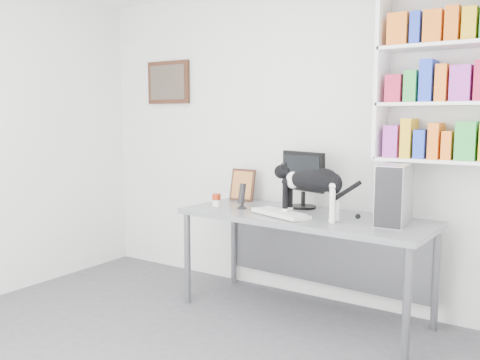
{
  "coord_description": "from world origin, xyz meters",
  "views": [
    {
      "loc": [
        2.13,
        -1.94,
        1.56
      ],
      "look_at": [
        -0.15,
        1.53,
        1.04
      ],
      "focal_mm": 38.0,
      "sensor_mm": 36.0,
      "label": 1
    }
  ],
  "objects_px": {
    "desk": "(303,266)",
    "leaning_print": "(243,184)",
    "keyboard": "(281,213)",
    "cat": "(312,193)",
    "monitor": "(303,179)",
    "soup_can": "(216,200)",
    "bookshelf": "(453,74)",
    "speaker": "(242,196)",
    "pc_tower": "(394,194)"
  },
  "relations": [
    {
      "from": "bookshelf",
      "to": "monitor",
      "type": "height_order",
      "value": "bookshelf"
    },
    {
      "from": "monitor",
      "to": "desk",
      "type": "bearing_deg",
      "value": -44.11
    },
    {
      "from": "desk",
      "to": "cat",
      "type": "relative_size",
      "value": 3.09
    },
    {
      "from": "desk",
      "to": "cat",
      "type": "bearing_deg",
      "value": -41.64
    },
    {
      "from": "desk",
      "to": "monitor",
      "type": "bearing_deg",
      "value": 120.4
    },
    {
      "from": "keyboard",
      "to": "soup_can",
      "type": "xyz_separation_m",
      "value": [
        -0.65,
        0.07,
        0.03
      ]
    },
    {
      "from": "monitor",
      "to": "cat",
      "type": "distance_m",
      "value": 0.46
    },
    {
      "from": "bookshelf",
      "to": "desk",
      "type": "bearing_deg",
      "value": -162.5
    },
    {
      "from": "leaning_print",
      "to": "soup_can",
      "type": "xyz_separation_m",
      "value": [
        -0.02,
        -0.37,
        -0.09
      ]
    },
    {
      "from": "desk",
      "to": "leaning_print",
      "type": "distance_m",
      "value": 0.99
    },
    {
      "from": "cat",
      "to": "desk",
      "type": "bearing_deg",
      "value": 138.27
    },
    {
      "from": "pc_tower",
      "to": "speaker",
      "type": "relative_size",
      "value": 1.95
    },
    {
      "from": "bookshelf",
      "to": "desk",
      "type": "relative_size",
      "value": 0.64
    },
    {
      "from": "monitor",
      "to": "keyboard",
      "type": "distance_m",
      "value": 0.45
    },
    {
      "from": "monitor",
      "to": "cat",
      "type": "bearing_deg",
      "value": -37.17
    },
    {
      "from": "bookshelf",
      "to": "desk",
      "type": "distance_m",
      "value": 1.77
    },
    {
      "from": "speaker",
      "to": "soup_can",
      "type": "distance_m",
      "value": 0.25
    },
    {
      "from": "keyboard",
      "to": "cat",
      "type": "relative_size",
      "value": 0.77
    },
    {
      "from": "desk",
      "to": "monitor",
      "type": "xyz_separation_m",
      "value": [
        -0.13,
        0.25,
        0.64
      ]
    },
    {
      "from": "speaker",
      "to": "soup_can",
      "type": "height_order",
      "value": "speaker"
    },
    {
      "from": "speaker",
      "to": "soup_can",
      "type": "relative_size",
      "value": 2.03
    },
    {
      "from": "leaning_print",
      "to": "desk",
      "type": "bearing_deg",
      "value": -23.37
    },
    {
      "from": "speaker",
      "to": "leaning_print",
      "type": "xyz_separation_m",
      "value": [
        -0.22,
        0.35,
        0.04
      ]
    },
    {
      "from": "pc_tower",
      "to": "bookshelf",
      "type": "bearing_deg",
      "value": 33.78
    },
    {
      "from": "bookshelf",
      "to": "pc_tower",
      "type": "relative_size",
      "value": 2.94
    },
    {
      "from": "monitor",
      "to": "leaning_print",
      "type": "height_order",
      "value": "monitor"
    },
    {
      "from": "speaker",
      "to": "cat",
      "type": "relative_size",
      "value": 0.34
    },
    {
      "from": "pc_tower",
      "to": "cat",
      "type": "bearing_deg",
      "value": -165.61
    },
    {
      "from": "bookshelf",
      "to": "desk",
      "type": "height_order",
      "value": "bookshelf"
    },
    {
      "from": "speaker",
      "to": "monitor",
      "type": "bearing_deg",
      "value": 57.39
    },
    {
      "from": "pc_tower",
      "to": "cat",
      "type": "xyz_separation_m",
      "value": [
        -0.54,
        -0.19,
        -0.02
      ]
    },
    {
      "from": "cat",
      "to": "monitor",
      "type": "bearing_deg",
      "value": 127.25
    },
    {
      "from": "keyboard",
      "to": "soup_can",
      "type": "bearing_deg",
      "value": -166.02
    },
    {
      "from": "bookshelf",
      "to": "keyboard",
      "type": "bearing_deg",
      "value": -157.84
    },
    {
      "from": "soup_can",
      "to": "cat",
      "type": "distance_m",
      "value": 0.92
    },
    {
      "from": "monitor",
      "to": "cat",
      "type": "height_order",
      "value": "monitor"
    },
    {
      "from": "speaker",
      "to": "soup_can",
      "type": "bearing_deg",
      "value": -152.84
    },
    {
      "from": "speaker",
      "to": "leaning_print",
      "type": "bearing_deg",
      "value": 143.41
    },
    {
      "from": "keyboard",
      "to": "pc_tower",
      "type": "bearing_deg",
      "value": 34.66
    },
    {
      "from": "desk",
      "to": "monitor",
      "type": "distance_m",
      "value": 0.7
    },
    {
      "from": "soup_can",
      "to": "speaker",
      "type": "bearing_deg",
      "value": 5.92
    },
    {
      "from": "monitor",
      "to": "speaker",
      "type": "xyz_separation_m",
      "value": [
        -0.41,
        -0.3,
        -0.13
      ]
    },
    {
      "from": "keyboard",
      "to": "speaker",
      "type": "relative_size",
      "value": 2.25
    },
    {
      "from": "monitor",
      "to": "soup_can",
      "type": "distance_m",
      "value": 0.75
    },
    {
      "from": "keyboard",
      "to": "leaning_print",
      "type": "xyz_separation_m",
      "value": [
        -0.63,
        0.44,
        0.13
      ]
    },
    {
      "from": "bookshelf",
      "to": "pc_tower",
      "type": "distance_m",
      "value": 0.91
    },
    {
      "from": "speaker",
      "to": "cat",
      "type": "xyz_separation_m",
      "value": [
        0.67,
        -0.08,
        0.09
      ]
    },
    {
      "from": "keyboard",
      "to": "soup_can",
      "type": "height_order",
      "value": "soup_can"
    },
    {
      "from": "leaning_print",
      "to": "cat",
      "type": "xyz_separation_m",
      "value": [
        0.89,
        -0.43,
        0.05
      ]
    },
    {
      "from": "pc_tower",
      "to": "soup_can",
      "type": "relative_size",
      "value": 3.97
    }
  ]
}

